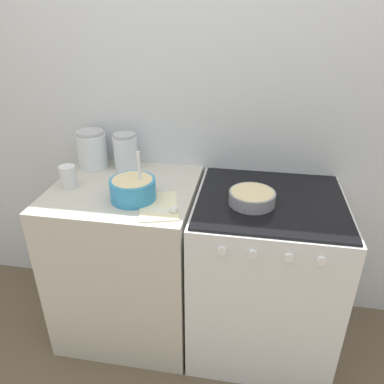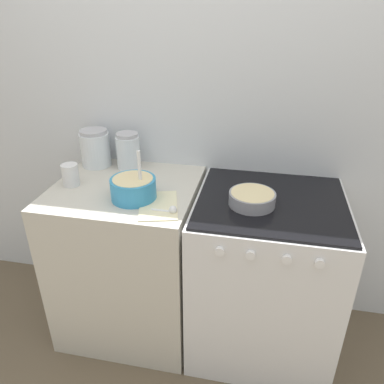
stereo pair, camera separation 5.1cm
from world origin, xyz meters
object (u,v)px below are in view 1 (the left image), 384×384
object	(u,v)px
tin_can	(68,177)
mixing_bowl	(133,188)
baking_pan	(252,197)
storage_jar_left	(92,152)
storage_jar_middle	(126,154)
stove	(263,274)

from	to	relation	value
tin_can	mixing_bowl	bearing A→B (deg)	-11.78
baking_pan	storage_jar_left	distance (m)	0.95
storage_jar_left	storage_jar_middle	world-z (taller)	storage_jar_left
stove	tin_can	world-z (taller)	tin_can
tin_can	storage_jar_left	bearing A→B (deg)	86.40
mixing_bowl	tin_can	bearing A→B (deg)	168.22
stove	mixing_bowl	xyz separation A→B (m)	(-0.65, -0.11, 0.51)
storage_jar_middle	tin_can	size ratio (longest dim) A/B	1.80
tin_can	baking_pan	bearing A→B (deg)	-1.44
mixing_bowl	tin_can	size ratio (longest dim) A/B	2.19
stove	mixing_bowl	world-z (taller)	mixing_bowl
baking_pan	storage_jar_left	world-z (taller)	storage_jar_left
mixing_bowl	storage_jar_left	size ratio (longest dim) A/B	1.18
stove	mixing_bowl	bearing A→B (deg)	-170.07
baking_pan	storage_jar_middle	size ratio (longest dim) A/B	1.06
storage_jar_middle	stove	bearing A→B (deg)	-16.29
baking_pan	storage_jar_middle	world-z (taller)	storage_jar_middle
mixing_bowl	baking_pan	distance (m)	0.56
stove	tin_can	size ratio (longest dim) A/B	8.05
storage_jar_left	tin_can	bearing A→B (deg)	-93.60
mixing_bowl	storage_jar_middle	size ratio (longest dim) A/B	1.22
storage_jar_middle	tin_can	world-z (taller)	storage_jar_middle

